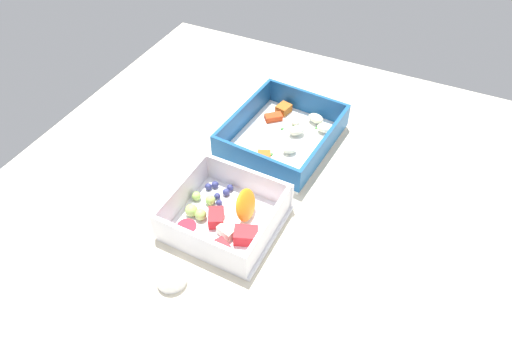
# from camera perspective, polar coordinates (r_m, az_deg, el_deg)

# --- Properties ---
(table_surface) EXTENTS (0.80, 0.80, 0.02)m
(table_surface) POSITION_cam_1_polar(r_m,az_deg,el_deg) (0.77, 0.52, -1.01)
(table_surface) COLOR beige
(table_surface) RESTS_ON ground
(pasta_container) EXTENTS (0.21, 0.18, 0.05)m
(pasta_container) POSITION_cam_1_polar(r_m,az_deg,el_deg) (0.81, 3.49, 4.41)
(pasta_container) COLOR white
(pasta_container) RESTS_ON table_surface
(fruit_bowl) EXTENTS (0.15, 0.16, 0.06)m
(fruit_bowl) POSITION_cam_1_polar(r_m,az_deg,el_deg) (0.68, -4.04, -5.67)
(fruit_bowl) COLOR white
(fruit_bowl) RESTS_ON table_surface
(paper_cup_liner) EXTENTS (0.04, 0.04, 0.02)m
(paper_cup_liner) POSITION_cam_1_polar(r_m,az_deg,el_deg) (0.64, -10.51, -12.82)
(paper_cup_liner) COLOR white
(paper_cup_liner) RESTS_ON table_surface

